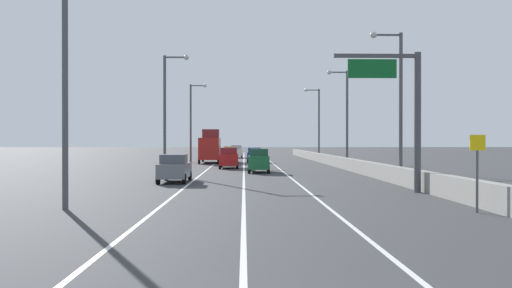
{
  "coord_description": "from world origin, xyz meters",
  "views": [
    {
      "loc": [
        -1.99,
        -6.3,
        2.78
      ],
      "look_at": [
        -0.74,
        50.16,
        2.42
      ],
      "focal_mm": 38.2,
      "sensor_mm": 36.0,
      "label": 1
    }
  ],
  "objects_px": {
    "lamp_post_right_fourth": "(317,119)",
    "lamp_post_left_far": "(193,117)",
    "lamp_post_left_near": "(72,68)",
    "lamp_post_right_second": "(397,96)",
    "overhead_sign_gantry": "(404,104)",
    "car_yellow_3": "(231,155)",
    "box_truck": "(210,147)",
    "lamp_post_left_mid": "(168,105)",
    "lamp_post_right_third": "(345,112)",
    "car_gray_2": "(175,168)",
    "car_white_0": "(236,152)",
    "car_blue_5": "(255,155)",
    "car_red_1": "(229,158)",
    "car_green_4": "(259,161)",
    "speed_advisory_sign": "(477,167)"
  },
  "relations": [
    {
      "from": "lamp_post_right_fourth",
      "to": "lamp_post_left_far",
      "type": "relative_size",
      "value": 1.0
    },
    {
      "from": "lamp_post_left_near",
      "to": "lamp_post_right_second",
      "type": "bearing_deg",
      "value": 38.45
    },
    {
      "from": "overhead_sign_gantry",
      "to": "lamp_post_left_far",
      "type": "height_order",
      "value": "lamp_post_left_far"
    },
    {
      "from": "car_yellow_3",
      "to": "box_truck",
      "type": "distance_m",
      "value": 2.77
    },
    {
      "from": "lamp_post_right_fourth",
      "to": "lamp_post_left_mid",
      "type": "relative_size",
      "value": 1.0
    },
    {
      "from": "lamp_post_right_third",
      "to": "car_gray_2",
      "type": "relative_size",
      "value": 2.17
    },
    {
      "from": "lamp_post_left_far",
      "to": "lamp_post_left_mid",
      "type": "bearing_deg",
      "value": -89.68
    },
    {
      "from": "car_white_0",
      "to": "car_blue_5",
      "type": "xyz_separation_m",
      "value": [
        2.58,
        -18.58,
        -0.08
      ]
    },
    {
      "from": "lamp_post_right_fourth",
      "to": "lamp_post_right_second",
      "type": "bearing_deg",
      "value": -90.0
    },
    {
      "from": "lamp_post_right_third",
      "to": "lamp_post_left_far",
      "type": "bearing_deg",
      "value": 140.4
    },
    {
      "from": "lamp_post_left_far",
      "to": "car_yellow_3",
      "type": "relative_size",
      "value": 2.3
    },
    {
      "from": "car_white_0",
      "to": "car_red_1",
      "type": "height_order",
      "value": "car_red_1"
    },
    {
      "from": "overhead_sign_gantry",
      "to": "car_red_1",
      "type": "relative_size",
      "value": 1.65
    },
    {
      "from": "car_red_1",
      "to": "car_gray_2",
      "type": "xyz_separation_m",
      "value": [
        -3.11,
        -18.29,
        -0.1
      ]
    },
    {
      "from": "car_gray_2",
      "to": "car_green_4",
      "type": "height_order",
      "value": "car_green_4"
    },
    {
      "from": "lamp_post_left_near",
      "to": "car_gray_2",
      "type": "bearing_deg",
      "value": 80.8
    },
    {
      "from": "car_gray_2",
      "to": "car_blue_5",
      "type": "distance_m",
      "value": 33.31
    },
    {
      "from": "lamp_post_right_third",
      "to": "box_truck",
      "type": "distance_m",
      "value": 19.75
    },
    {
      "from": "lamp_post_left_far",
      "to": "car_white_0",
      "type": "distance_m",
      "value": 20.15
    },
    {
      "from": "lamp_post_right_second",
      "to": "box_truck",
      "type": "bearing_deg",
      "value": 113.72
    },
    {
      "from": "lamp_post_right_second",
      "to": "car_yellow_3",
      "type": "bearing_deg",
      "value": 109.49
    },
    {
      "from": "lamp_post_left_far",
      "to": "car_green_4",
      "type": "bearing_deg",
      "value": -70.01
    },
    {
      "from": "car_yellow_3",
      "to": "box_truck",
      "type": "height_order",
      "value": "box_truck"
    },
    {
      "from": "lamp_post_right_third",
      "to": "car_gray_2",
      "type": "bearing_deg",
      "value": -128.42
    },
    {
      "from": "speed_advisory_sign",
      "to": "lamp_post_right_third",
      "type": "relative_size",
      "value": 0.3
    },
    {
      "from": "lamp_post_right_third",
      "to": "car_red_1",
      "type": "xyz_separation_m",
      "value": [
        -11.71,
        -0.39,
        -4.68
      ]
    },
    {
      "from": "lamp_post_right_fourth",
      "to": "car_red_1",
      "type": "distance_m",
      "value": 23.43
    },
    {
      "from": "box_truck",
      "to": "car_blue_5",
      "type": "bearing_deg",
      "value": 11.37
    },
    {
      "from": "car_gray_2",
      "to": "car_yellow_3",
      "type": "xyz_separation_m",
      "value": [
        2.92,
        32.33,
        0.08
      ]
    },
    {
      "from": "overhead_sign_gantry",
      "to": "lamp_post_right_second",
      "type": "bearing_deg",
      "value": 77.31
    },
    {
      "from": "lamp_post_right_fourth",
      "to": "car_gray_2",
      "type": "relative_size",
      "value": 2.17
    },
    {
      "from": "lamp_post_right_fourth",
      "to": "car_red_1",
      "type": "height_order",
      "value": "lamp_post_right_fourth"
    },
    {
      "from": "speed_advisory_sign",
      "to": "car_red_1",
      "type": "relative_size",
      "value": 0.66
    },
    {
      "from": "overhead_sign_gantry",
      "to": "box_truck",
      "type": "relative_size",
      "value": 0.86
    },
    {
      "from": "lamp_post_right_second",
      "to": "lamp_post_right_fourth",
      "type": "relative_size",
      "value": 1.0
    },
    {
      "from": "lamp_post_left_mid",
      "to": "car_red_1",
      "type": "bearing_deg",
      "value": 62.3
    },
    {
      "from": "lamp_post_left_near",
      "to": "car_green_4",
      "type": "height_order",
      "value": "lamp_post_left_near"
    },
    {
      "from": "lamp_post_left_near",
      "to": "box_truck",
      "type": "xyz_separation_m",
      "value": [
        2.7,
        45.88,
        -3.78
      ]
    },
    {
      "from": "car_white_0",
      "to": "car_yellow_3",
      "type": "bearing_deg",
      "value": -91.42
    },
    {
      "from": "lamp_post_right_fourth",
      "to": "box_truck",
      "type": "xyz_separation_m",
      "value": [
        -14.25,
        -6.5,
        -3.78
      ]
    },
    {
      "from": "lamp_post_right_second",
      "to": "lamp_post_right_third",
      "type": "height_order",
      "value": "same"
    },
    {
      "from": "lamp_post_right_third",
      "to": "lamp_post_right_fourth",
      "type": "bearing_deg",
      "value": 90.5
    },
    {
      "from": "lamp_post_right_fourth",
      "to": "car_white_0",
      "type": "distance_m",
      "value": 17.97
    },
    {
      "from": "lamp_post_left_near",
      "to": "car_blue_5",
      "type": "distance_m",
      "value": 47.97
    },
    {
      "from": "lamp_post_left_far",
      "to": "car_yellow_3",
      "type": "xyz_separation_m",
      "value": [
        4.77,
        -0.13,
        -4.7
      ]
    },
    {
      "from": "lamp_post_right_second",
      "to": "box_truck",
      "type": "distance_m",
      "value": 35.62
    },
    {
      "from": "overhead_sign_gantry",
      "to": "lamp_post_right_third",
      "type": "height_order",
      "value": "lamp_post_right_third"
    },
    {
      "from": "speed_advisory_sign",
      "to": "car_yellow_3",
      "type": "xyz_separation_m",
      "value": [
        -10.68,
        47.85,
        -0.75
      ]
    },
    {
      "from": "lamp_post_right_fourth",
      "to": "car_gray_2",
      "type": "xyz_separation_m",
      "value": [
        -14.64,
        -38.14,
        -4.77
      ]
    },
    {
      "from": "car_white_0",
      "to": "car_green_4",
      "type": "distance_m",
      "value": 40.3
    }
  ]
}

